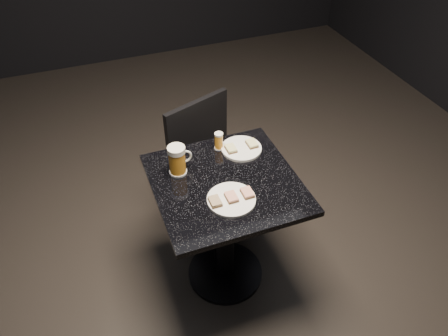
{
  "coord_description": "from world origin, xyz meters",
  "views": [
    {
      "loc": [
        -0.56,
        -1.47,
        2.19
      ],
      "look_at": [
        0.0,
        0.02,
        0.82
      ],
      "focal_mm": 35.0,
      "sensor_mm": 36.0,
      "label": 1
    }
  ],
  "objects_px": {
    "plate_large": "(231,200)",
    "beer_mug": "(178,160)",
    "beer_tumbler": "(219,141)",
    "plate_small": "(241,149)",
    "table": "(225,215)",
    "chair": "(212,165)"
  },
  "relations": [
    {
      "from": "plate_large",
      "to": "beer_mug",
      "type": "relative_size",
      "value": 1.45
    },
    {
      "from": "beer_tumbler",
      "to": "chair",
      "type": "distance_m",
      "value": 0.34
    },
    {
      "from": "plate_large",
      "to": "chair",
      "type": "height_order",
      "value": "chair"
    },
    {
      "from": "plate_large",
      "to": "beer_tumbler",
      "type": "xyz_separation_m",
      "value": [
        0.08,
        0.39,
        0.04
      ]
    },
    {
      "from": "plate_small",
      "to": "beer_mug",
      "type": "relative_size",
      "value": 1.36
    },
    {
      "from": "beer_tumbler",
      "to": "plate_small",
      "type": "bearing_deg",
      "value": -26.37
    },
    {
      "from": "plate_large",
      "to": "table",
      "type": "xyz_separation_m",
      "value": [
        0.02,
        0.13,
        -0.25
      ]
    },
    {
      "from": "beer_mug",
      "to": "plate_large",
      "type": "bearing_deg",
      "value": -58.32
    },
    {
      "from": "table",
      "to": "chair",
      "type": "distance_m",
      "value": 0.42
    },
    {
      "from": "table",
      "to": "beer_tumbler",
      "type": "relative_size",
      "value": 7.65
    },
    {
      "from": "beer_mug",
      "to": "beer_tumbler",
      "type": "relative_size",
      "value": 1.61
    },
    {
      "from": "table",
      "to": "chair",
      "type": "xyz_separation_m",
      "value": [
        0.07,
        0.42,
        -0.01
      ]
    },
    {
      "from": "beer_mug",
      "to": "beer_tumbler",
      "type": "xyz_separation_m",
      "value": [
        0.26,
        0.11,
        -0.03
      ]
    },
    {
      "from": "plate_large",
      "to": "table",
      "type": "bearing_deg",
      "value": 80.82
    },
    {
      "from": "beer_mug",
      "to": "beer_tumbler",
      "type": "height_order",
      "value": "beer_mug"
    },
    {
      "from": "plate_small",
      "to": "table",
      "type": "xyz_separation_m",
      "value": [
        -0.17,
        -0.2,
        -0.25
      ]
    },
    {
      "from": "plate_small",
      "to": "chair",
      "type": "bearing_deg",
      "value": 114.34
    },
    {
      "from": "plate_large",
      "to": "beer_mug",
      "type": "distance_m",
      "value": 0.34
    },
    {
      "from": "table",
      "to": "beer_mug",
      "type": "xyz_separation_m",
      "value": [
        -0.19,
        0.15,
        0.32
      ]
    },
    {
      "from": "plate_large",
      "to": "beer_tumbler",
      "type": "relative_size",
      "value": 2.34
    },
    {
      "from": "table",
      "to": "beer_tumbler",
      "type": "distance_m",
      "value": 0.39
    },
    {
      "from": "table",
      "to": "chair",
      "type": "relative_size",
      "value": 0.85
    }
  ]
}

